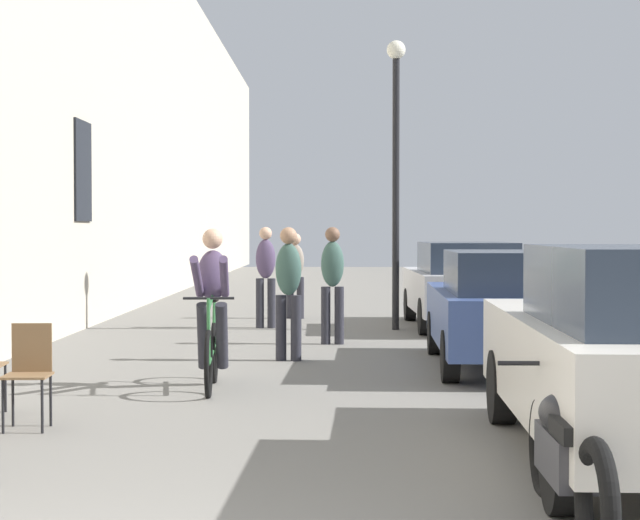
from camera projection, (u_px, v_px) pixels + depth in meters
The scene contains 11 objects.
building_facade_left at pixel (78, 77), 18.47m from camera, with size 0.54×68.00×8.82m.
cafe_chair_mid_toward_wall at pixel (29, 368), 8.92m from camera, with size 0.40×0.40×0.89m.
cyclist_on_bicycle at pixel (212, 312), 11.24m from camera, with size 0.52×1.76×1.74m.
pedestrian_near at pixel (288, 285), 13.54m from camera, with size 0.38×0.29×1.73m.
pedestrian_mid at pixel (332, 278), 15.51m from camera, with size 0.35×0.25×1.74m.
pedestrian_far at pixel (266, 271), 18.09m from camera, with size 0.34×0.24×1.75m.
pedestrian_furthest at pixel (295, 271), 20.05m from camera, with size 0.36×0.27×1.64m.
street_lamp at pixel (396, 147), 17.70m from camera, with size 0.32×0.32×4.90m.
parked_car_second at pixel (506, 307), 12.78m from camera, with size 1.83×4.11×1.44m.
parked_car_third at pixel (463, 283), 18.10m from camera, with size 1.82×4.21×1.49m.
parked_motorcycle at pixel (568, 455), 5.98m from camera, with size 0.62×2.15×0.92m.
Camera 1 is at (1.07, -4.49, 1.69)m, focal length 58.78 mm.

